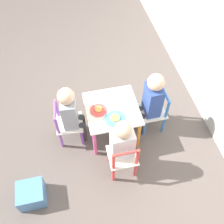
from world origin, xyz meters
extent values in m
plane|color=#5B514C|center=(0.00, 0.00, 0.00)|extent=(6.00, 6.00, 0.00)
cube|color=silver|center=(0.00, 0.00, 0.41)|extent=(0.51, 0.51, 0.02)
cylinder|color=yellow|center=(-0.22, -0.22, 0.20)|extent=(0.04, 0.04, 0.40)
cylinder|color=#E5599E|center=(0.22, -0.22, 0.20)|extent=(0.04, 0.04, 0.40)
cylinder|color=green|center=(-0.22, 0.22, 0.20)|extent=(0.04, 0.04, 0.40)
cylinder|color=orange|center=(0.22, 0.22, 0.20)|extent=(0.04, 0.04, 0.40)
cube|color=silver|center=(0.43, 0.00, 0.25)|extent=(0.26, 0.26, 0.02)
cylinder|color=#DB3D38|center=(0.32, 0.11, 0.12)|extent=(0.03, 0.03, 0.25)
cylinder|color=#DB3D38|center=(0.32, -0.11, 0.12)|extent=(0.03, 0.03, 0.25)
cylinder|color=#DB3D38|center=(0.53, 0.10, 0.12)|extent=(0.03, 0.03, 0.25)
cylinder|color=#DB3D38|center=(0.53, -0.11, 0.12)|extent=(0.03, 0.03, 0.25)
cylinder|color=#DB3D38|center=(0.53, 0.10, 0.37)|extent=(0.03, 0.03, 0.26)
cylinder|color=#DB3D38|center=(0.53, -0.11, 0.37)|extent=(0.03, 0.03, 0.26)
cylinder|color=#DB3D38|center=(0.53, 0.00, 0.49)|extent=(0.02, 0.21, 0.02)
cube|color=silver|center=(-0.04, -0.43, 0.25)|extent=(0.28, 0.28, 0.02)
cylinder|color=#8E51BC|center=(0.08, -0.33, 0.12)|extent=(0.03, 0.03, 0.25)
cylinder|color=#8E51BC|center=(-0.13, -0.31, 0.12)|extent=(0.03, 0.03, 0.25)
cylinder|color=#8E51BC|center=(0.06, -0.54, 0.12)|extent=(0.03, 0.03, 0.25)
cylinder|color=#8E51BC|center=(-0.15, -0.52, 0.12)|extent=(0.03, 0.03, 0.25)
cylinder|color=#8E51BC|center=(0.06, -0.54, 0.37)|extent=(0.03, 0.03, 0.26)
cylinder|color=#8E51BC|center=(-0.15, -0.52, 0.37)|extent=(0.03, 0.03, 0.26)
cylinder|color=#8E51BC|center=(-0.05, -0.53, 0.49)|extent=(0.21, 0.04, 0.02)
cube|color=silver|center=(0.00, 0.43, 0.25)|extent=(0.26, 0.26, 0.02)
cylinder|color=#387AD1|center=(-0.11, 0.32, 0.12)|extent=(0.03, 0.03, 0.25)
cylinder|color=#387AD1|center=(0.10, 0.32, 0.12)|extent=(0.03, 0.03, 0.25)
cylinder|color=#387AD1|center=(-0.11, 0.53, 0.12)|extent=(0.03, 0.03, 0.25)
cylinder|color=#387AD1|center=(0.10, 0.53, 0.12)|extent=(0.03, 0.03, 0.25)
cylinder|color=#387AD1|center=(-0.11, 0.53, 0.37)|extent=(0.03, 0.03, 0.26)
cylinder|color=#387AD1|center=(0.10, 0.53, 0.37)|extent=(0.03, 0.03, 0.26)
cylinder|color=#387AD1|center=(0.00, 0.53, 0.49)|extent=(0.21, 0.03, 0.02)
cylinder|color=#7A6B5B|center=(0.31, 0.05, 0.13)|extent=(0.07, 0.07, 0.26)
cylinder|color=#7A6B5B|center=(0.31, -0.05, 0.13)|extent=(0.07, 0.07, 0.26)
cube|color=silver|center=(0.41, 0.00, 0.43)|extent=(0.14, 0.20, 0.33)
sphere|color=#DBB293|center=(0.41, 0.00, 0.65)|extent=(0.15, 0.15, 0.15)
cylinder|color=#38383D|center=(0.02, -0.31, 0.13)|extent=(0.07, 0.07, 0.26)
cylinder|color=#38383D|center=(-0.08, -0.30, 0.13)|extent=(0.07, 0.07, 0.26)
cube|color=#999EA8|center=(-0.04, -0.41, 0.43)|extent=(0.21, 0.16, 0.34)
sphere|color=#DBB293|center=(-0.04, -0.41, 0.67)|extent=(0.16, 0.16, 0.16)
cylinder|color=#38383D|center=(-0.05, 0.31, 0.13)|extent=(0.07, 0.07, 0.26)
cylinder|color=#38383D|center=(0.05, 0.31, 0.13)|extent=(0.07, 0.07, 0.26)
cube|color=#2D478E|center=(0.00, 0.41, 0.44)|extent=(0.20, 0.14, 0.36)
sphere|color=#DBB293|center=(0.00, 0.41, 0.69)|extent=(0.16, 0.16, 0.16)
cylinder|color=#4C9EE0|center=(0.13, 0.00, 0.43)|extent=(0.19, 0.19, 0.01)
cylinder|color=gold|center=(0.13, 0.00, 0.44)|extent=(0.09, 0.09, 0.02)
cylinder|color=#E54C47|center=(0.00, -0.13, 0.43)|extent=(0.16, 0.16, 0.01)
cylinder|color=gold|center=(0.00, -0.13, 0.44)|extent=(0.07, 0.07, 0.02)
cube|color=#4C7FB7|center=(0.55, -0.87, 0.09)|extent=(0.23, 0.24, 0.19)
camera|label=1|loc=(1.50, -0.34, 2.42)|focal=42.00mm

